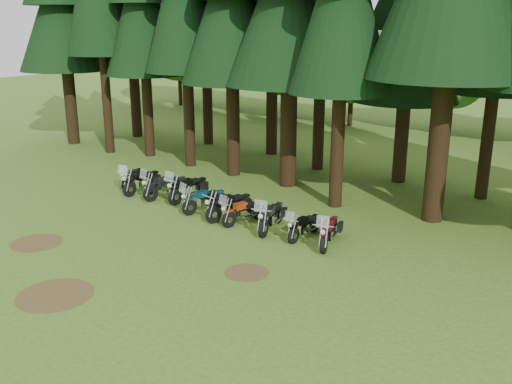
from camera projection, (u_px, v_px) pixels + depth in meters
ground at (137, 245)px, 20.03m from camera, size 120.00×120.00×0.00m
pine_back_4 at (412, 4)px, 25.47m from camera, size 4.94×4.94×13.78m
decid_0 at (179, 39)px, 50.33m from camera, size 8.00×7.78×10.00m
decid_1 at (237, 41)px, 47.23m from camera, size 7.91×7.69×9.88m
decid_2 at (286, 55)px, 43.55m from camera, size 6.72×6.53×8.40m
decid_3 at (355, 64)px, 40.68m from camera, size 6.12×5.95×7.65m
decid_4 at (448, 70)px, 38.03m from camera, size 5.93×5.76×7.41m
dirt_patch_0 at (37, 243)px, 20.22m from camera, size 1.80×1.80×0.01m
dirt_patch_1 at (247, 273)px, 17.84m from camera, size 1.40×1.40×0.01m
dirt_patch_2 at (55, 295)px, 16.39m from camera, size 2.20×2.20×0.01m
motorcycle_0 at (132, 177)px, 26.98m from camera, size 0.96×1.93×1.25m
motorcycle_1 at (142, 182)px, 25.99m from camera, size 0.50×2.39×1.50m
motorcycle_2 at (166, 187)px, 25.17m from camera, size 0.72×2.39×1.50m
motorcycle_3 at (189, 189)px, 24.81m from camera, size 0.46×2.45×1.55m
motorcycle_4 at (205, 200)px, 23.41m from camera, size 0.78×2.22×1.40m
motorcycle_5 at (230, 206)px, 22.60m from camera, size 0.57×2.35×0.96m
motorcycle_6 at (244, 212)px, 22.05m from camera, size 0.69×2.14×1.34m
motorcycle_7 at (271, 217)px, 21.31m from camera, size 0.91×2.38×1.51m
motorcycle_8 at (304, 227)px, 20.56m from camera, size 0.38×2.01×1.27m
motorcycle_9 at (329, 232)px, 19.88m from camera, size 0.95×2.26×1.44m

